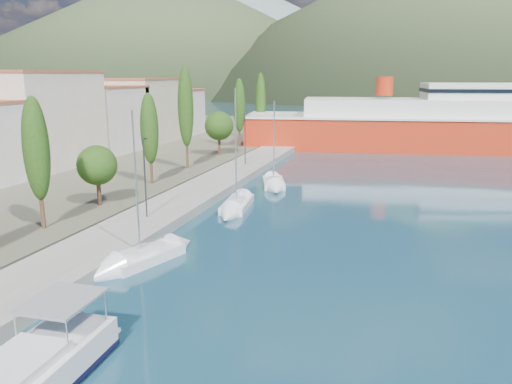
% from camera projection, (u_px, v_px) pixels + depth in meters
% --- Properties ---
extents(ground, '(1400.00, 1400.00, 0.00)m').
position_uv_depth(ground, '(370.00, 119.00, 134.31)').
color(ground, navy).
extents(quay, '(5.00, 88.00, 0.80)m').
position_uv_depth(quay, '(204.00, 190.00, 49.21)').
color(quay, gray).
rests_on(quay, ground).
extents(town_buildings, '(9.20, 69.20, 11.30)m').
position_uv_depth(town_buildings, '(72.00, 122.00, 64.70)').
color(town_buildings, beige).
rests_on(town_buildings, land_strip).
extents(tree_row, '(3.93, 66.55, 11.70)m').
position_uv_depth(tree_row, '(181.00, 124.00, 56.55)').
color(tree_row, '#47301E').
rests_on(tree_row, land_strip).
extents(lamp_posts, '(0.15, 47.36, 6.06)m').
position_uv_depth(lamp_posts, '(149.00, 173.00, 38.42)').
color(lamp_posts, '#2D2D33').
rests_on(lamp_posts, quay).
extents(sailboat_near, '(4.30, 7.48, 10.31)m').
position_uv_depth(sailboat_near, '(123.00, 266.00, 29.94)').
color(sailboat_near, silver).
rests_on(sailboat_near, ground).
extents(sailboat_mid, '(2.98, 8.00, 11.24)m').
position_uv_depth(sailboat_mid, '(233.00, 210.00, 42.25)').
color(sailboat_mid, silver).
rests_on(sailboat_mid, ground).
extents(sailboat_far, '(4.14, 6.95, 9.74)m').
position_uv_depth(sailboat_far, '(275.00, 187.00, 51.27)').
color(sailboat_far, silver).
rests_on(sailboat_far, ground).
extents(ferry, '(60.82, 21.55, 11.84)m').
position_uv_depth(ferry, '(437.00, 127.00, 78.19)').
color(ferry, '#B72A12').
rests_on(ferry, ground).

